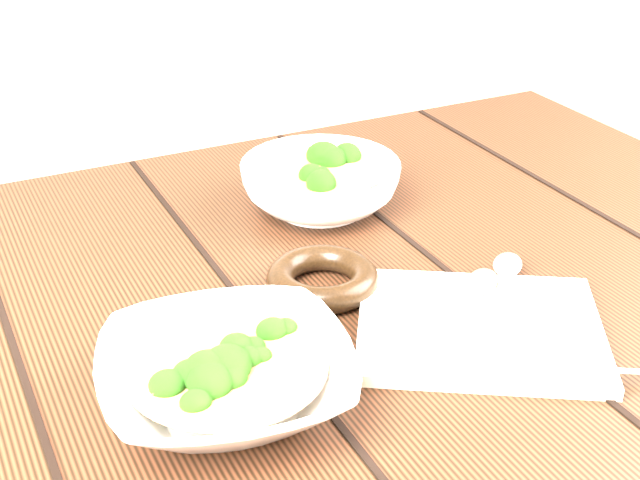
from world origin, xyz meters
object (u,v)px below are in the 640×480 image
(soup_bowl_back, at_px, (320,184))
(trivet, at_px, (323,278))
(table, at_px, (278,418))
(napkin, at_px, (479,328))
(soup_bowl_front, at_px, (227,376))

(soup_bowl_back, relative_size, trivet, 2.20)
(table, height_order, trivet, trivet)
(trivet, height_order, napkin, trivet)
(napkin, bearing_deg, table, 174.39)
(soup_bowl_back, distance_m, trivet, 0.18)
(trivet, bearing_deg, soup_bowl_front, -139.70)
(soup_bowl_front, height_order, soup_bowl_back, soup_bowl_back)
(soup_bowl_back, height_order, napkin, soup_bowl_back)
(table, xyz_separation_m, trivet, (0.06, 0.02, 0.13))
(table, bearing_deg, napkin, -37.20)
(soup_bowl_back, distance_m, napkin, 0.28)
(table, bearing_deg, trivet, 16.00)
(soup_bowl_front, xyz_separation_m, napkin, (0.23, -0.01, -0.02))
(table, bearing_deg, soup_bowl_front, -129.53)
(soup_bowl_back, height_order, trivet, soup_bowl_back)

